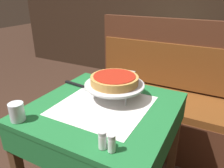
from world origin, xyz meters
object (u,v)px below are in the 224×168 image
object	(u,v)px
dining_table_rear	(166,52)
booth_bench	(162,109)
condiment_caddy	(164,40)
pizza_server	(81,86)
pizza_pan_stand	(114,85)
pepper_shaker	(112,143)
deep_dish_pizza	(114,80)
napkin_holder	(127,77)
dining_table_front	(104,122)
water_glass_near	(17,112)
salt_shaker	(102,140)

from	to	relation	value
dining_table_rear	booth_bench	bearing A→B (deg)	-75.13
condiment_caddy	pizza_server	bearing A→B (deg)	-94.14
pizza_pan_stand	pepper_shaker	xyz separation A→B (m)	(0.21, -0.42, -0.04)
deep_dish_pizza	napkin_holder	distance (m)	0.24
pizza_server	condiment_caddy	xyz separation A→B (m)	(0.11, 1.56, 0.03)
pepper_shaker	pizza_pan_stand	bearing A→B (deg)	116.24
dining_table_front	pepper_shaker	xyz separation A→B (m)	(0.22, -0.31, 0.14)
deep_dish_pizza	condiment_caddy	world-z (taller)	condiment_caddy
pepper_shaker	dining_table_front	bearing A→B (deg)	125.32
dining_table_front	deep_dish_pizza	bearing A→B (deg)	85.32
dining_table_rear	deep_dish_pizza	world-z (taller)	deep_dish_pizza
dining_table_front	condiment_caddy	distance (m)	1.72
dining_table_front	pizza_server	size ratio (longest dim) A/B	2.90
dining_table_rear	pizza_server	world-z (taller)	pizza_server
pizza_pan_stand	napkin_holder	bearing A→B (deg)	95.18
water_glass_near	pepper_shaker	distance (m)	0.51
dining_table_rear	pizza_server	xyz separation A→B (m)	(-0.14, -1.60, 0.13)
salt_shaker	deep_dish_pizza	bearing A→B (deg)	111.53
salt_shaker	condiment_caddy	distance (m)	2.04
booth_bench	water_glass_near	xyz separation A→B (m)	(-0.42, -1.16, 0.46)
pizza_server	pepper_shaker	size ratio (longest dim) A/B	3.47
pizza_server	salt_shaker	xyz separation A→B (m)	(0.43, -0.45, 0.03)
pizza_pan_stand	napkin_holder	xyz separation A→B (m)	(-0.02, 0.22, -0.03)
pizza_server	condiment_caddy	bearing A→B (deg)	85.86
salt_shaker	napkin_holder	world-z (taller)	napkin_holder
pepper_shaker	condiment_caddy	size ratio (longest dim) A/B	0.47
dining_table_front	pizza_pan_stand	size ratio (longest dim) A/B	2.21
pizza_pan_stand	condiment_caddy	size ratio (longest dim) A/B	2.13
deep_dish_pizza	salt_shaker	xyz separation A→B (m)	(0.17, -0.42, -0.08)
deep_dish_pizza	condiment_caddy	distance (m)	1.60
pizza_server	pizza_pan_stand	bearing A→B (deg)	-6.71
water_glass_near	pepper_shaker	size ratio (longest dim) A/B	1.20
dining_table_front	pizza_server	xyz separation A→B (m)	(-0.26, 0.15, 0.11)
booth_bench	salt_shaker	xyz separation A→B (m)	(0.05, -1.14, 0.45)
deep_dish_pizza	pepper_shaker	world-z (taller)	deep_dish_pizza
napkin_holder	condiment_caddy	world-z (taller)	condiment_caddy
pizza_server	condiment_caddy	world-z (taller)	condiment_caddy
booth_bench	pepper_shaker	xyz separation A→B (m)	(0.09, -1.14, 0.45)
dining_table_rear	pepper_shaker	bearing A→B (deg)	-80.80
salt_shaker	dining_table_rear	bearing A→B (deg)	98.06
salt_shaker	water_glass_near	bearing A→B (deg)	-177.74
booth_bench	condiment_caddy	size ratio (longest dim) A/B	8.46
booth_bench	pizza_pan_stand	world-z (taller)	booth_bench
dining_table_front	pizza_server	world-z (taller)	pizza_server
dining_table_rear	condiment_caddy	size ratio (longest dim) A/B	4.45
booth_bench	pizza_pan_stand	distance (m)	0.88
deep_dish_pizza	water_glass_near	distance (m)	0.54
dining_table_rear	deep_dish_pizza	size ratio (longest dim) A/B	2.63
dining_table_rear	salt_shaker	bearing A→B (deg)	-81.94
pizza_pan_stand	water_glass_near	world-z (taller)	water_glass_near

